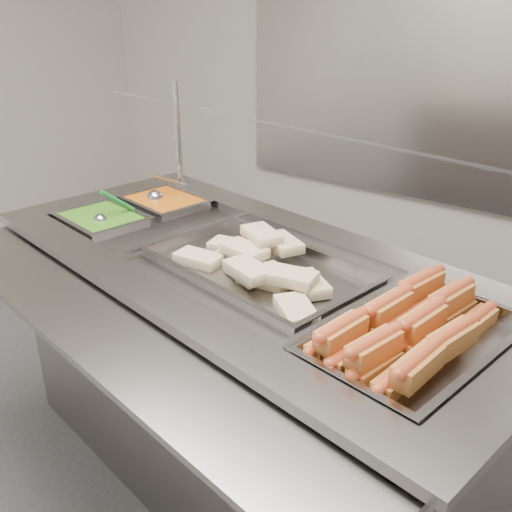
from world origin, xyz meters
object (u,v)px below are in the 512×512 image
Objects in this scene: pan_hotdogs at (416,349)px; pan_wraps at (258,271)px; steam_counter at (246,375)px; sneeze_guard at (295,133)px; serving_spoon at (104,217)px; ladle at (156,197)px.

pan_hotdogs and pan_wraps have the same top height.
sneeze_guard is at bearing 80.37° from steam_counter.
sneeze_guard is 2.27× the size of pan_wraps.
steam_counter is at bearing -99.63° from sneeze_guard.
ladle is at bearing 94.38° from serving_spoon.
serving_spoon reaches higher than ladle.
sneeze_guard reaches higher than steam_counter.
pan_wraps is at bearing -84.29° from sneeze_guard.
pan_hotdogs is 1.36m from serving_spoon.
serving_spoon is (-0.68, -0.05, 0.50)m from steam_counter.
pan_hotdogs is (0.63, -0.35, -0.44)m from sneeze_guard.
ladle is at bearing 160.42° from pan_wraps.
serving_spoon is at bearing -85.62° from ladle.
sneeze_guard reaches higher than ladle.
pan_wraps is 4.21× the size of serving_spoon.
steam_counter is at bearing 170.37° from pan_wraps.
pan_wraps is at bearing -9.63° from steam_counter.
pan_wraps is (0.06, -0.01, 0.46)m from steam_counter.
serving_spoon is (-1.35, 0.06, 0.06)m from pan_hotdogs.
ladle reaches higher than steam_counter.
pan_wraps is 0.82m from ladle.
pan_hotdogs is 3.42× the size of serving_spoon.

